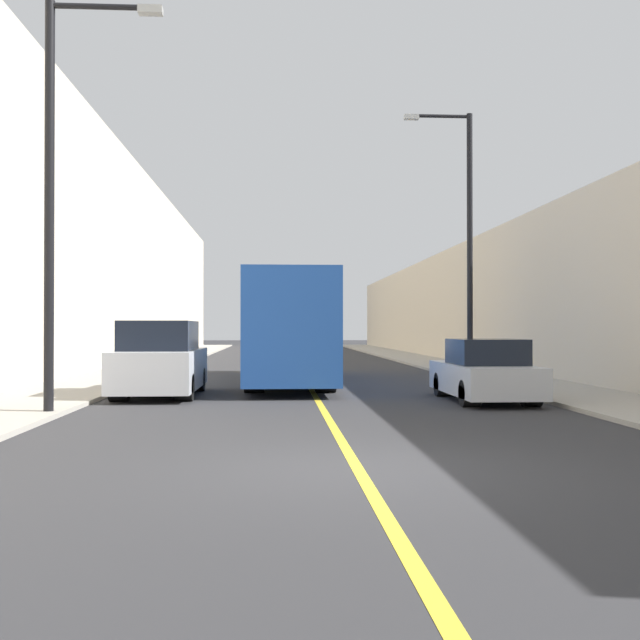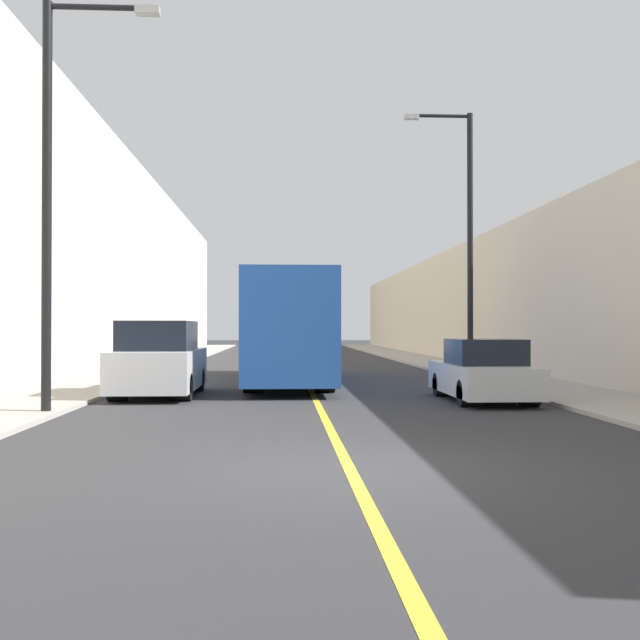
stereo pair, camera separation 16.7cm
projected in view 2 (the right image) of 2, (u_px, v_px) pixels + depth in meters
ground_plane at (350, 469)px, 9.47m from camera, size 200.00×200.00×0.00m
sidewalk_left at (167, 361)px, 39.06m from camera, size 2.89×72.00×0.10m
sidewalk_right at (425, 361)px, 39.79m from camera, size 2.89×72.00×0.10m
building_row_left at (100, 262)px, 38.94m from camera, size 4.00×72.00×10.47m
building_row_right at (489, 305)px, 40.00m from camera, size 4.00×72.00×6.07m
road_center_line at (297, 362)px, 39.42m from camera, size 0.16×72.00×0.01m
bus at (288, 328)px, 24.49m from camera, size 2.53×12.14×3.36m
parked_suv_left at (159, 362)px, 19.64m from camera, size 2.01×4.67×1.98m
car_right_near at (483, 373)px, 18.26m from camera, size 1.81×4.35×1.52m
street_lamp_left at (56, 181)px, 15.32m from camera, size 2.38×0.24×8.41m
street_lamp_right at (465, 230)px, 25.78m from camera, size 2.38×0.24×9.11m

